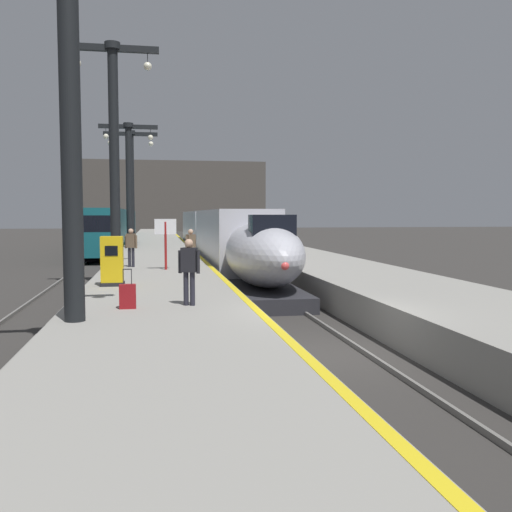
# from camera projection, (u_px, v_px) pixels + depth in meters

# --- Properties ---
(ground_plane) EXTENTS (260.00, 260.00, 0.00)m
(ground_plane) POSITION_uv_depth(u_px,v_px,m) (332.00, 354.00, 13.74)
(ground_plane) COLOR #33302D
(platform_left) EXTENTS (4.80, 110.00, 1.05)m
(platform_left) POSITION_uv_depth(u_px,v_px,m) (157.00, 258.00, 37.30)
(platform_left) COLOR gray
(platform_left) RESTS_ON ground
(platform_right) EXTENTS (4.80, 110.00, 1.05)m
(platform_right) POSITION_uv_depth(u_px,v_px,m) (278.00, 256.00, 38.71)
(platform_right) COLOR gray
(platform_right) RESTS_ON ground
(platform_left_safety_stripe) EXTENTS (0.20, 107.80, 0.01)m
(platform_left_safety_stripe) POSITION_uv_depth(u_px,v_px,m) (192.00, 249.00, 37.66)
(platform_left_safety_stripe) COLOR yellow
(platform_left_safety_stripe) RESTS_ON platform_left
(rail_main_left) EXTENTS (0.08, 110.00, 0.12)m
(rail_main_left) POSITION_uv_depth(u_px,v_px,m) (204.00, 261.00, 40.61)
(rail_main_left) COLOR slate
(rail_main_left) RESTS_ON ground
(rail_main_right) EXTENTS (0.08, 110.00, 0.12)m
(rail_main_right) POSITION_uv_depth(u_px,v_px,m) (225.00, 261.00, 40.87)
(rail_main_right) COLOR slate
(rail_main_right) RESTS_ON ground
(rail_secondary_left) EXTENTS (0.08, 110.00, 0.12)m
(rail_secondary_left) POSITION_uv_depth(u_px,v_px,m) (87.00, 262.00, 39.21)
(rail_secondary_left) COLOR slate
(rail_secondary_left) RESTS_ON ground
(rail_secondary_right) EXTENTS (0.08, 110.00, 0.12)m
(rail_secondary_right) POSITION_uv_depth(u_px,v_px,m) (109.00, 262.00, 39.47)
(rail_secondary_right) COLOR slate
(rail_secondary_right) RESTS_ON ground
(highspeed_train_main) EXTENTS (2.92, 39.06, 3.60)m
(highspeed_train_main) POSITION_uv_depth(u_px,v_px,m) (220.00, 237.00, 37.21)
(highspeed_train_main) COLOR silver
(highspeed_train_main) RESTS_ON ground
(regional_train_adjacent) EXTENTS (2.85, 36.60, 3.80)m
(regional_train_adjacent) POSITION_uv_depth(u_px,v_px,m) (114.00, 227.00, 54.96)
(regional_train_adjacent) COLOR #145660
(regional_train_adjacent) RESTS_ON ground
(station_column_near) EXTENTS (4.00, 0.68, 8.76)m
(station_column_near) POSITION_uv_depth(u_px,v_px,m) (69.00, 72.00, 11.96)
(station_column_near) COLOR black
(station_column_near) RESTS_ON platform_left
(station_column_mid) EXTENTS (4.00, 0.68, 9.77)m
(station_column_mid) POSITION_uv_depth(u_px,v_px,m) (114.00, 134.00, 25.02)
(station_column_mid) COLOR black
(station_column_mid) RESTS_ON platform_left
(station_column_far) EXTENTS (4.00, 0.68, 8.58)m
(station_column_far) POSITION_uv_depth(u_px,v_px,m) (129.00, 172.00, 39.36)
(station_column_far) COLOR black
(station_column_far) RESTS_ON platform_left
(station_column_distant) EXTENTS (4.00, 0.68, 8.60)m
(station_column_distant) POSITION_uv_depth(u_px,v_px,m) (131.00, 176.00, 43.02)
(station_column_distant) COLOR black
(station_column_distant) RESTS_ON platform_left
(passenger_near_edge) EXTENTS (0.54, 0.34, 1.69)m
(passenger_near_edge) POSITION_uv_depth(u_px,v_px,m) (189.00, 267.00, 14.40)
(passenger_near_edge) COLOR #23232D
(passenger_near_edge) RESTS_ON platform_left
(passenger_mid_platform) EXTENTS (0.54, 0.35, 1.69)m
(passenger_mid_platform) POSITION_uv_depth(u_px,v_px,m) (131.00, 244.00, 25.03)
(passenger_mid_platform) COLOR #23232D
(passenger_mid_platform) RESTS_ON platform_left
(passenger_far_waiting) EXTENTS (0.46, 0.41, 1.69)m
(passenger_far_waiting) POSITION_uv_depth(u_px,v_px,m) (191.00, 246.00, 24.09)
(passenger_far_waiting) COLOR #23232D
(passenger_far_waiting) RESTS_ON platform_left
(rolling_suitcase) EXTENTS (0.40, 0.22, 0.98)m
(rolling_suitcase) POSITION_uv_depth(u_px,v_px,m) (128.00, 296.00, 13.96)
(rolling_suitcase) COLOR maroon
(rolling_suitcase) RESTS_ON platform_left
(ticket_machine_yellow) EXTENTS (0.76, 0.62, 1.60)m
(ticket_machine_yellow) POSITION_uv_depth(u_px,v_px,m) (112.00, 263.00, 18.44)
(ticket_machine_yellow) COLOR yellow
(ticket_machine_yellow) RESTS_ON platform_left
(departure_info_board) EXTENTS (0.90, 0.10, 2.12)m
(departure_info_board) POSITION_uv_depth(u_px,v_px,m) (165.00, 234.00, 23.78)
(departure_info_board) COLOR maroon
(departure_info_board) RESTS_ON platform_left
(terminus_back_wall) EXTENTS (36.00, 2.00, 14.00)m
(terminus_back_wall) POSITION_uv_depth(u_px,v_px,m) (176.00, 196.00, 113.40)
(terminus_back_wall) COLOR #4C4742
(terminus_back_wall) RESTS_ON ground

